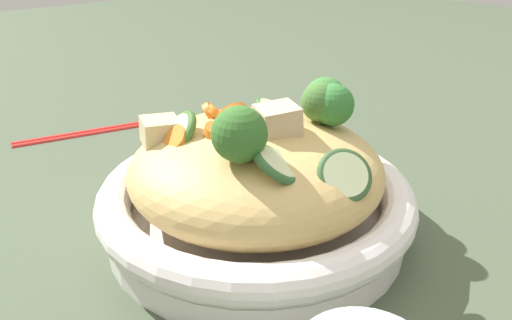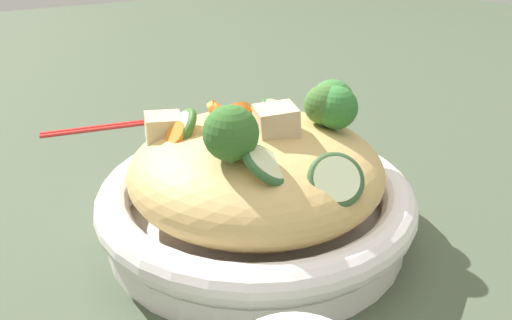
% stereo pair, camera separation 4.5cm
% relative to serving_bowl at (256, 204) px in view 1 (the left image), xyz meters
% --- Properties ---
extents(ground_plane, '(3.00, 3.00, 0.00)m').
position_rel_serving_bowl_xyz_m(ground_plane, '(0.00, 0.00, -0.03)').
color(ground_plane, '#45513C').
extents(serving_bowl, '(0.29, 0.29, 0.06)m').
position_rel_serving_bowl_xyz_m(serving_bowl, '(0.00, 0.00, 0.00)').
color(serving_bowl, white).
rests_on(serving_bowl, ground_plane).
extents(noodle_heap, '(0.23, 0.23, 0.08)m').
position_rel_serving_bowl_xyz_m(noodle_heap, '(0.00, 0.00, 0.04)').
color(noodle_heap, tan).
rests_on(noodle_heap, serving_bowl).
extents(broccoli_florets, '(0.10, 0.18, 0.06)m').
position_rel_serving_bowl_xyz_m(broccoli_florets, '(-0.02, -0.03, 0.09)').
color(broccoli_florets, '#98C174').
rests_on(broccoli_florets, serving_bowl).
extents(carrot_coins, '(0.09, 0.09, 0.03)m').
position_rel_serving_bowl_xyz_m(carrot_coins, '(0.03, 0.02, 0.08)').
color(carrot_coins, orange).
rests_on(carrot_coins, serving_bowl).
extents(zucchini_slices, '(0.18, 0.14, 0.05)m').
position_rel_serving_bowl_xyz_m(zucchini_slices, '(-0.03, 0.01, 0.07)').
color(zucchini_slices, beige).
rests_on(zucchini_slices, serving_bowl).
extents(chicken_chunks, '(0.12, 0.11, 0.04)m').
position_rel_serving_bowl_xyz_m(chicken_chunks, '(0.01, 0.02, 0.08)').
color(chicken_chunks, beige).
rests_on(chicken_chunks, serving_bowl).
extents(chopsticks_pair, '(0.06, 0.20, 0.01)m').
position_rel_serving_bowl_xyz_m(chopsticks_pair, '(0.33, 0.03, -0.02)').
color(chopsticks_pair, red).
rests_on(chopsticks_pair, ground_plane).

